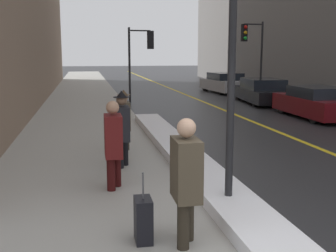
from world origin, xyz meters
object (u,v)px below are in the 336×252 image
at_px(pedestrian_in_glasses, 124,118).
at_px(parked_car_maroon, 316,103).
at_px(parked_car_silver, 224,83).
at_px(rolling_suitcase, 143,220).
at_px(pedestrian_nearside, 186,176).
at_px(pedestrian_trailing, 122,126).
at_px(traffic_light_near, 142,49).
at_px(parked_car_black, 262,91).
at_px(traffic_light_far, 251,43).
at_px(lamp_post, 232,48).
at_px(pedestrian_with_shoulder_bag, 113,141).

xyz_separation_m(pedestrian_in_glasses, parked_car_maroon, (7.81, 4.28, -0.28)).
xyz_separation_m(parked_car_silver, rolling_suitcase, (-8.03, -20.36, -0.30)).
bearing_deg(pedestrian_nearside, pedestrian_trailing, -172.70).
bearing_deg(pedestrian_in_glasses, rolling_suitcase, -2.01).
relative_size(traffic_light_near, pedestrian_trailing, 2.22).
height_order(traffic_light_near, rolling_suitcase, traffic_light_near).
height_order(traffic_light_near, parked_car_black, traffic_light_near).
bearing_deg(traffic_light_far, lamp_post, 57.95).
bearing_deg(pedestrian_with_shoulder_bag, parked_car_silver, 156.20).
relative_size(pedestrian_with_shoulder_bag, parked_car_silver, 0.37).
bearing_deg(pedestrian_nearside, traffic_light_near, 174.81).
bearing_deg(traffic_light_near, pedestrian_with_shoulder_bag, -107.47).
bearing_deg(traffic_light_near, parked_car_silver, 28.81).
xyz_separation_m(pedestrian_nearside, pedestrian_in_glasses, (-0.27, 5.44, -0.07)).
xyz_separation_m(pedestrian_trailing, pedestrian_in_glasses, (0.18, 1.48, -0.06)).
xyz_separation_m(pedestrian_with_shoulder_bag, pedestrian_in_glasses, (0.47, 2.94, -0.04)).
bearing_deg(pedestrian_in_glasses, traffic_light_far, 145.38).
bearing_deg(pedestrian_nearside, traffic_light_far, 156.08).
height_order(traffic_light_near, pedestrian_with_shoulder_bag, traffic_light_near).
bearing_deg(rolling_suitcase, pedestrian_trailing, 179.68).
bearing_deg(rolling_suitcase, pedestrian_nearside, 70.83).
distance_m(pedestrian_in_glasses, parked_car_silver, 16.99).
height_order(traffic_light_near, traffic_light_far, traffic_light_far).
height_order(lamp_post, pedestrian_trailing, lamp_post).
height_order(pedestrian_with_shoulder_bag, pedestrian_in_glasses, pedestrian_with_shoulder_bag).
relative_size(traffic_light_near, parked_car_silver, 0.85).
bearing_deg(traffic_light_far, parked_car_maroon, 80.83).
height_order(pedestrian_with_shoulder_bag, rolling_suitcase, pedestrian_with_shoulder_bag).
relative_size(lamp_post, pedestrian_trailing, 2.48).
height_order(lamp_post, traffic_light_near, lamp_post).
xyz_separation_m(lamp_post, pedestrian_trailing, (-1.44, 2.81, -1.62)).
relative_size(pedestrian_nearside, parked_car_black, 0.34).
bearing_deg(parked_car_silver, pedestrian_in_glasses, 148.23).
distance_m(lamp_post, pedestrian_with_shoulder_bag, 2.74).
bearing_deg(pedestrian_nearside, lamp_post, 140.35).
bearing_deg(pedestrian_trailing, parked_car_black, 144.31).
relative_size(pedestrian_nearside, pedestrian_in_glasses, 1.06).
bearing_deg(pedestrian_trailing, parked_car_silver, 155.12).
bearing_deg(parked_car_maroon, rolling_suitcase, 140.47).
bearing_deg(pedestrian_trailing, pedestrian_in_glasses, 173.71).
xyz_separation_m(parked_car_black, rolling_suitcase, (-8.02, -14.54, -0.27)).
bearing_deg(pedestrian_nearside, pedestrian_with_shoulder_bag, -162.67).
height_order(pedestrian_trailing, parked_car_black, pedestrian_trailing).
relative_size(pedestrian_nearside, pedestrian_with_shoulder_bag, 1.03).
relative_size(parked_car_maroon, parked_car_silver, 0.94).
bearing_deg(traffic_light_far, pedestrian_in_glasses, 45.83).
relative_size(traffic_light_far, pedestrian_with_shoulder_bag, 2.54).
distance_m(lamp_post, traffic_light_far, 16.72).
distance_m(lamp_post, parked_car_black, 15.19).
bearing_deg(pedestrian_in_glasses, traffic_light_near, 170.46).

